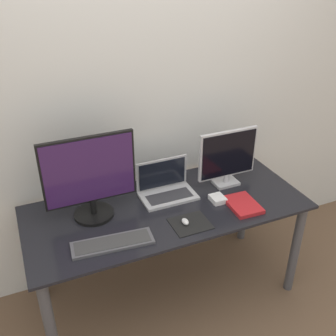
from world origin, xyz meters
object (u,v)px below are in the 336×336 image
laptop (166,187)px  power_brick (218,199)px  book (243,205)px  monitor_right (228,157)px  monitor_left (90,177)px  mouse (185,222)px  keyboard (113,243)px

laptop → power_brick: laptop is taller
book → power_brick: bearing=135.4°
monitor_right → book: size_ratio=1.69×
book → power_brick: size_ratio=2.41×
laptop → power_brick: 0.34m
monitor_left → laptop: monitor_left is taller
monitor_left → monitor_right: bearing=0.0°
laptop → book: 0.49m
monitor_right → mouse: bearing=-146.2°
laptop → keyboard: (-0.45, -0.34, -0.05)m
laptop → keyboard: 0.57m
monitor_left → mouse: size_ratio=9.07×
monitor_right → book: 0.33m
monitor_right → mouse: size_ratio=6.96×
laptop → mouse: 0.34m
power_brick → laptop: bearing=142.8°
monitor_right → laptop: 0.45m
monitor_left → book: 0.93m
keyboard → monitor_right: bearing=19.0°
keyboard → book: size_ratio=1.86×
keyboard → power_brick: (0.72, 0.14, 0.01)m
monitor_left → monitor_right: size_ratio=1.30×
monitor_left → mouse: bearing=-32.8°
monitor_left → power_brick: 0.80m
keyboard → power_brick: size_ratio=4.50×
mouse → monitor_left: bearing=147.2°
monitor_left → keyboard: monitor_left is taller
laptop → power_brick: size_ratio=3.48×
mouse → book: (0.40, 0.02, -0.01)m
keyboard → power_brick: bearing=10.9°
monitor_right → keyboard: size_ratio=0.90×
monitor_right → laptop: size_ratio=1.17×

